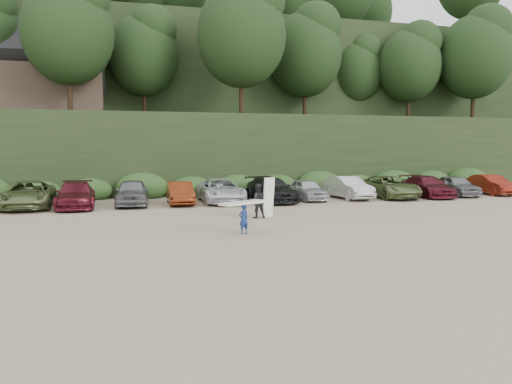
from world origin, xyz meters
name	(u,v)px	position (x,y,z in m)	size (l,w,h in m)	color
ground	(282,227)	(0.00, 0.00, 0.00)	(120.00, 120.00, 0.00)	tan
hillside_backdrop	(178,78)	(-0.26, 35.93, 11.22)	(90.00, 41.50, 28.00)	black
parked_cars	(238,191)	(0.35, 10.00, 0.76)	(39.54, 6.04, 1.60)	#A3A3A7
child_surfer	(244,212)	(-2.10, -1.29, 0.90)	(2.22, 1.65, 1.32)	navy
adult_surfer	(258,201)	(-0.27, 2.95, 0.87)	(1.31, 0.73, 2.02)	black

